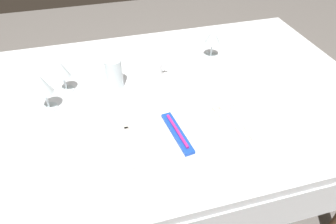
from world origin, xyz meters
TOP-DOWN VIEW (x-y plane):
  - ground_plane at (0.00, 0.00)m, footprint 6.00×6.00m
  - dining_table at (0.00, 0.00)m, footprint 1.80×1.11m
  - dinner_plate at (0.02, -0.26)m, footprint 0.27×0.27m
  - toothbrush_package at (0.02, -0.26)m, footprint 0.06×0.21m
  - fork_outer at (-0.14, -0.23)m, footprint 0.03×0.23m
  - dinner_knife at (0.19, -0.25)m, footprint 0.03×0.22m
  - spoon_soup at (0.22, -0.21)m, footprint 0.03×0.21m
  - spoon_dessert at (0.24, -0.21)m, footprint 0.03×0.22m
  - spoon_tea at (0.28, -0.22)m, footprint 0.03×0.22m
  - saucer_left at (0.03, 0.14)m, footprint 0.12×0.12m
  - coffee_cup_left at (0.03, 0.14)m, footprint 0.10×0.08m
  - wine_glass_centre at (0.34, 0.23)m, footprint 0.07×0.07m
  - wine_glass_left at (-0.34, 0.13)m, footprint 0.07×0.07m
  - wine_glass_right at (-0.41, 0.03)m, footprint 0.07×0.07m
  - drink_tumbler at (-0.14, 0.11)m, footprint 0.07×0.07m

SIDE VIEW (x-z plane):
  - ground_plane at x=0.00m, z-range 0.00..0.00m
  - dining_table at x=0.00m, z-range 0.29..1.03m
  - fork_outer at x=-0.14m, z-range 0.74..0.74m
  - spoon_soup at x=0.22m, z-range 0.74..0.75m
  - spoon_tea at x=0.28m, z-range 0.74..0.75m
  - dinner_knife at x=0.19m, z-range 0.74..0.74m
  - spoon_dessert at x=0.24m, z-range 0.74..0.75m
  - saucer_left at x=0.03m, z-range 0.74..0.75m
  - dinner_plate at x=0.02m, z-range 0.74..0.76m
  - toothbrush_package at x=0.02m, z-range 0.75..0.78m
  - coffee_cup_left at x=0.03m, z-range 0.75..0.81m
  - drink_tumbler at x=-0.14m, z-range 0.73..0.86m
  - wine_glass_left at x=-0.34m, z-range 0.77..0.91m
  - wine_glass_centre at x=0.34m, z-range 0.77..0.91m
  - wine_glass_right at x=-0.41m, z-range 0.77..0.92m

